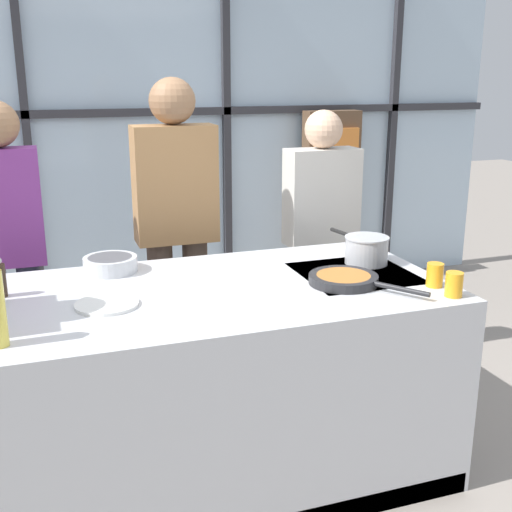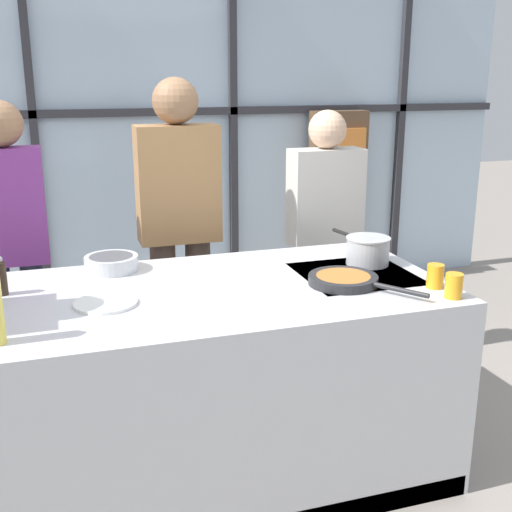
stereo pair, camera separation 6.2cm
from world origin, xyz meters
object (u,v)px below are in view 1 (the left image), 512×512
at_px(saucepan, 366,249).
at_px(white_plate, 107,304).
at_px(frying_pan, 345,279).
at_px(pepper_grinder, 0,279).
at_px(spectator_center_right, 321,227).
at_px(mixing_bowl, 110,264).
at_px(juice_glass_far, 435,275).
at_px(spectator_center_left, 176,219).
at_px(spectator_far_left, 7,238).
at_px(juice_glass_near, 454,284).

xyz_separation_m(saucepan, white_plate, (-1.29, -0.20, -0.07)).
relative_size(frying_pan, pepper_grinder, 2.88).
relative_size(spectator_center_right, saucepan, 4.05).
bearing_deg(mixing_bowl, white_plate, -98.62).
height_order(pepper_grinder, juice_glass_far, pepper_grinder).
xyz_separation_m(spectator_center_left, mixing_bowl, (-0.43, -0.51, -0.08)).
distance_m(spectator_far_left, spectator_center_left, 0.90).
height_order(white_plate, pepper_grinder, pepper_grinder).
distance_m(spectator_center_right, frying_pan, 1.11).
bearing_deg(mixing_bowl, spectator_center_right, 20.99).
bearing_deg(juice_glass_far, frying_pan, 155.84).
distance_m(spectator_center_right, pepper_grinder, 1.96).
bearing_deg(juice_glass_far, pepper_grinder, 165.15).
height_order(white_plate, juice_glass_far, juice_glass_far).
relative_size(spectator_far_left, white_plate, 6.58).
height_order(saucepan, white_plate, saucepan).
height_order(mixing_bowl, juice_glass_far, juice_glass_far).
bearing_deg(juice_glass_near, white_plate, 165.59).
bearing_deg(spectator_center_right, juice_glass_far, 90.01).
distance_m(spectator_far_left, saucepan, 1.86).
height_order(spectator_center_right, pepper_grinder, spectator_center_right).
bearing_deg(juice_glass_far, spectator_center_right, 90.01).
xyz_separation_m(saucepan, pepper_grinder, (-1.70, 0.06, 0.00)).
relative_size(spectator_center_left, saucepan, 4.52).
height_order(spectator_center_left, frying_pan, spectator_center_left).
xyz_separation_m(juice_glass_near, juice_glass_far, (0.00, 0.14, 0.00)).
height_order(saucepan, pepper_grinder, pepper_grinder).
relative_size(spectator_center_right, juice_glass_far, 15.30).
height_order(frying_pan, white_plate, frying_pan).
distance_m(white_plate, mixing_bowl, 0.48).
relative_size(spectator_center_left, pepper_grinder, 10.47).
xyz_separation_m(spectator_far_left, frying_pan, (1.45, -1.05, -0.06)).
bearing_deg(frying_pan, spectator_center_left, 117.43).
bearing_deg(spectator_far_left, white_plate, 112.02).
bearing_deg(spectator_center_left, pepper_grinder, 38.45).
distance_m(spectator_center_left, white_plate, 1.11).
bearing_deg(spectator_center_left, frying_pan, 117.43).
xyz_separation_m(spectator_far_left, spectator_center_right, (1.81, -0.00, -0.08)).
bearing_deg(spectator_far_left, juice_glass_far, 146.25).
bearing_deg(spectator_center_left, saucepan, 135.02).
relative_size(spectator_far_left, juice_glass_near, 16.05).
relative_size(spectator_far_left, spectator_center_left, 0.94).
height_order(spectator_center_left, spectator_center_right, spectator_center_left).
bearing_deg(juice_glass_near, juice_glass_far, 90.00).
relative_size(spectator_far_left, spectator_center_right, 1.05).
distance_m(spectator_center_left, juice_glass_far, 1.51).
distance_m(spectator_center_left, juice_glass_near, 1.62).
relative_size(spectator_center_left, juice_glass_near, 17.07).
bearing_deg(mixing_bowl, juice_glass_far, -27.47).
height_order(frying_pan, juice_glass_far, juice_glass_far).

